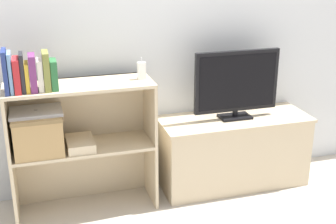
% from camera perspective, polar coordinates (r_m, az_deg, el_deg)
% --- Properties ---
extents(ground_plane, '(16.00, 16.00, 0.00)m').
position_cam_1_polar(ground_plane, '(3.23, 0.86, -11.41)').
color(ground_plane, '#BCB2A3').
extents(wall_back, '(10.00, 0.05, 2.40)m').
position_cam_1_polar(wall_back, '(3.21, -1.36, 11.32)').
color(wall_back, silver).
rests_on(wall_back, ground_plane).
extents(tv_stand, '(1.07, 0.42, 0.52)m').
position_cam_1_polar(tv_stand, '(3.43, 7.93, -4.72)').
color(tv_stand, '#CCB793').
rests_on(tv_stand, ground_plane).
extents(tv, '(0.61, 0.14, 0.48)m').
position_cam_1_polar(tv, '(3.25, 8.37, 3.52)').
color(tv, black).
rests_on(tv, tv_stand).
extents(bookshelf_lower_tier, '(0.91, 0.34, 0.45)m').
position_cam_1_polar(bookshelf_lower_tier, '(3.19, -10.27, -6.23)').
color(bookshelf_lower_tier, '#CCB793').
rests_on(bookshelf_lower_tier, ground_plane).
extents(bookshelf_upper_tier, '(0.91, 0.34, 0.41)m').
position_cam_1_polar(bookshelf_upper_tier, '(3.03, -10.76, 1.09)').
color(bookshelf_upper_tier, '#CCB793').
rests_on(bookshelf_upper_tier, bookshelf_lower_tier).
extents(book_navy, '(0.02, 0.16, 0.25)m').
position_cam_1_polar(book_navy, '(2.83, -19.21, 4.67)').
color(book_navy, navy).
rests_on(book_navy, bookshelf_upper_tier).
extents(book_skyblue, '(0.02, 0.14, 0.24)m').
position_cam_1_polar(book_skyblue, '(2.83, -18.66, 4.57)').
color(book_skyblue, '#709ECC').
rests_on(book_skyblue, bookshelf_upper_tier).
extents(book_crimson, '(0.04, 0.16, 0.20)m').
position_cam_1_polar(book_crimson, '(2.83, -17.95, 4.29)').
color(book_crimson, '#B22328').
rests_on(book_crimson, bookshelf_upper_tier).
extents(book_charcoal, '(0.02, 0.14, 0.23)m').
position_cam_1_polar(book_charcoal, '(2.83, -17.34, 4.62)').
color(book_charcoal, '#232328').
rests_on(book_charcoal, bookshelf_upper_tier).
extents(book_mustard, '(0.02, 0.13, 0.17)m').
position_cam_1_polar(book_mustard, '(2.83, -16.80, 4.11)').
color(book_mustard, gold).
rests_on(book_mustard, bookshelf_upper_tier).
extents(book_plum, '(0.04, 0.14, 0.21)m').
position_cam_1_polar(book_plum, '(2.83, -16.16, 4.61)').
color(book_plum, '#6B2D66').
rests_on(book_plum, bookshelf_upper_tier).
extents(book_ivory, '(0.03, 0.13, 0.18)m').
position_cam_1_polar(book_ivory, '(2.83, -15.33, 4.39)').
color(book_ivory, silver).
rests_on(book_ivory, bookshelf_upper_tier).
extents(book_olive, '(0.04, 0.15, 0.23)m').
position_cam_1_polar(book_olive, '(2.83, -14.61, 4.89)').
color(book_olive, olive).
rests_on(book_olive, bookshelf_upper_tier).
extents(book_forest, '(0.04, 0.13, 0.18)m').
position_cam_1_polar(book_forest, '(2.83, -13.74, 4.46)').
color(book_forest, '#286638').
rests_on(book_forest, bookshelf_upper_tier).
extents(baby_monitor, '(0.05, 0.04, 0.14)m').
position_cam_1_polar(baby_monitor, '(2.97, -3.24, 5.08)').
color(baby_monitor, white).
rests_on(baby_monitor, bookshelf_upper_tier).
extents(storage_basket_left, '(0.30, 0.30, 0.25)m').
position_cam_1_polar(storage_basket_left, '(2.99, -15.59, -2.23)').
color(storage_basket_left, tan).
rests_on(storage_basket_left, bookshelf_lower_tier).
extents(laptop, '(0.31, 0.23, 0.02)m').
position_cam_1_polar(laptop, '(2.95, -15.82, 0.05)').
color(laptop, '#BCBCC1').
rests_on(laptop, storage_basket_left).
extents(magazine_stack, '(0.17, 0.25, 0.06)m').
position_cam_1_polar(magazine_stack, '(3.02, -10.65, -3.79)').
color(magazine_stack, beige).
rests_on(magazine_stack, bookshelf_lower_tier).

